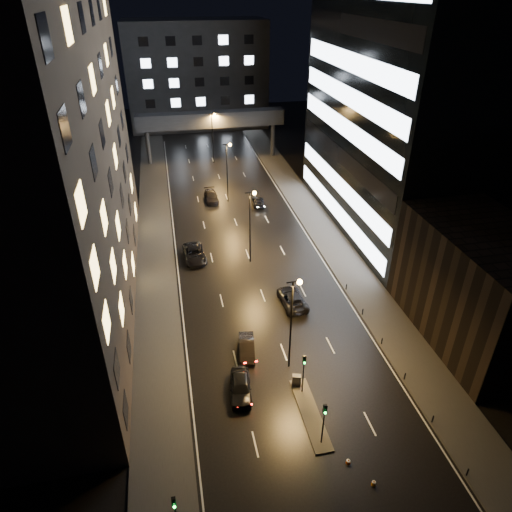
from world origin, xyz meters
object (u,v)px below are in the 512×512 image
at_px(car_away_b, 247,348).
at_px(car_away_c, 194,254).
at_px(car_toward_a, 292,299).
at_px(car_toward_b, 258,202).
at_px(car_away_d, 211,196).
at_px(car_away_a, 241,387).
at_px(utility_cabinet, 296,380).

xyz_separation_m(car_away_b, car_away_c, (-3.56, 19.45, 0.10)).
bearing_deg(car_toward_a, car_toward_b, -96.75).
xyz_separation_m(car_away_d, car_toward_b, (7.54, -3.61, -0.11)).
bearing_deg(car_away_d, car_away_a, -93.86).
height_order(car_away_a, car_away_b, car_away_a).
distance_m(car_away_d, utility_cabinet, 43.68).
relative_size(car_away_c, car_away_d, 1.12).
height_order(car_away_a, car_toward_b, car_away_a).
height_order(car_away_d, car_toward_b, car_away_d).
bearing_deg(car_toward_b, car_away_a, 82.40).
distance_m(car_away_c, car_toward_b, 19.48).
bearing_deg(car_toward_a, car_away_c, -53.50).
relative_size(car_away_a, utility_cabinet, 4.19).
distance_m(car_away_d, car_toward_b, 8.36).
relative_size(car_away_a, car_toward_b, 1.04).
bearing_deg(car_away_b, car_away_d, 96.60).
height_order(car_away_b, car_away_c, car_away_c).
xyz_separation_m(car_away_c, car_away_d, (4.50, 18.92, -0.05)).
xyz_separation_m(car_away_a, car_away_c, (-2.06, 24.53, 0.02)).
bearing_deg(car_toward_a, utility_cabinet, 73.27).
bearing_deg(car_away_c, utility_cabinet, -77.22).
relative_size(car_away_a, car_away_d, 0.89).
xyz_separation_m(car_away_a, utility_cabinet, (5.23, -0.14, -0.09)).
xyz_separation_m(car_toward_b, utility_cabinet, (-4.75, -39.98, 0.05)).
relative_size(car_away_d, car_toward_b, 1.16).
height_order(car_toward_a, car_toward_b, car_toward_a).
relative_size(car_away_d, car_toward_a, 0.95).
relative_size(car_toward_a, car_toward_b, 1.22).
xyz_separation_m(car_away_c, car_toward_a, (10.26, -12.41, -0.05)).
bearing_deg(car_toward_b, car_away_d, -19.12).
height_order(car_away_b, car_away_d, car_away_d).
relative_size(car_away_c, utility_cabinet, 5.23).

